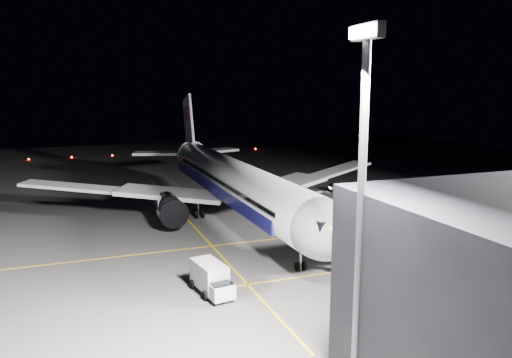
{
  "coord_description": "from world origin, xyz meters",
  "views": [
    {
      "loc": [
        62.19,
        -20.31,
        17.51
      ],
      "look_at": [
        3.09,
        1.91,
        6.0
      ],
      "focal_mm": 35.0,
      "sensor_mm": 36.0,
      "label": 1
    }
  ],
  "objects_px": {
    "airliner": "(232,181)",
    "floodlight_mast_south": "(361,187)",
    "baggage_tug": "(334,188)",
    "safety_cone_c": "(301,212)",
    "safety_cone_b": "(255,210)",
    "safety_cone_a": "(314,222)",
    "service_truck": "(212,278)",
    "jet_bridge": "(462,213)"
  },
  "relations": [
    {
      "from": "airliner",
      "to": "jet_bridge",
      "type": "relative_size",
      "value": 1.79
    },
    {
      "from": "safety_cone_a",
      "to": "airliner",
      "type": "bearing_deg",
      "value": -126.93
    },
    {
      "from": "safety_cone_b",
      "to": "airliner",
      "type": "bearing_deg",
      "value": -64.85
    },
    {
      "from": "airliner",
      "to": "floodlight_mast_south",
      "type": "bearing_deg",
      "value": -8.33
    },
    {
      "from": "floodlight_mast_south",
      "to": "safety_cone_c",
      "type": "xyz_separation_m",
      "value": [
        -39.28,
        15.6,
        -12.06
      ]
    },
    {
      "from": "safety_cone_a",
      "to": "safety_cone_b",
      "type": "relative_size",
      "value": 0.89
    },
    {
      "from": "jet_bridge",
      "to": "baggage_tug",
      "type": "bearing_deg",
      "value": 173.58
    },
    {
      "from": "baggage_tug",
      "to": "safety_cone_b",
      "type": "relative_size",
      "value": 3.64
    },
    {
      "from": "airliner",
      "to": "baggage_tug",
      "type": "bearing_deg",
      "value": 116.05
    },
    {
      "from": "jet_bridge",
      "to": "floodlight_mast_south",
      "type": "xyz_separation_m",
      "value": [
        18.0,
        -24.07,
        7.79
      ]
    },
    {
      "from": "safety_cone_a",
      "to": "safety_cone_c",
      "type": "relative_size",
      "value": 0.91
    },
    {
      "from": "jet_bridge",
      "to": "safety_cone_a",
      "type": "height_order",
      "value": "jet_bridge"
    },
    {
      "from": "service_truck",
      "to": "baggage_tug",
      "type": "distance_m",
      "value": 46.77
    },
    {
      "from": "floodlight_mast_south",
      "to": "safety_cone_a",
      "type": "distance_m",
      "value": 39.33
    },
    {
      "from": "baggage_tug",
      "to": "safety_cone_c",
      "type": "xyz_separation_m",
      "value": [
        12.48,
        -12.28,
        -0.37
      ]
    },
    {
      "from": "baggage_tug",
      "to": "safety_cone_c",
      "type": "distance_m",
      "value": 17.51
    },
    {
      "from": "floodlight_mast_south",
      "to": "baggage_tug",
      "type": "bearing_deg",
      "value": 151.7
    },
    {
      "from": "safety_cone_b",
      "to": "safety_cone_c",
      "type": "height_order",
      "value": "safety_cone_b"
    },
    {
      "from": "floodlight_mast_south",
      "to": "service_truck",
      "type": "bearing_deg",
      "value": -168.21
    },
    {
      "from": "jet_bridge",
      "to": "safety_cone_c",
      "type": "xyz_separation_m",
      "value": [
        -21.28,
        -8.47,
        -4.27
      ]
    },
    {
      "from": "safety_cone_b",
      "to": "floodlight_mast_south",
      "type": "bearing_deg",
      "value": -13.12
    },
    {
      "from": "airliner",
      "to": "service_truck",
      "type": "distance_m",
      "value": 26.05
    },
    {
      "from": "jet_bridge",
      "to": "safety_cone_b",
      "type": "height_order",
      "value": "jet_bridge"
    },
    {
      "from": "safety_cone_a",
      "to": "baggage_tug",
      "type": "bearing_deg",
      "value": 143.86
    },
    {
      "from": "floodlight_mast_south",
      "to": "safety_cone_b",
      "type": "relative_size",
      "value": 32.2
    },
    {
      "from": "airliner",
      "to": "safety_cone_c",
      "type": "height_order",
      "value": "airliner"
    },
    {
      "from": "baggage_tug",
      "to": "safety_cone_b",
      "type": "bearing_deg",
      "value": -51.67
    },
    {
      "from": "baggage_tug",
      "to": "safety_cone_c",
      "type": "relative_size",
      "value": 3.71
    },
    {
      "from": "floodlight_mast_south",
      "to": "jet_bridge",
      "type": "bearing_deg",
      "value": 126.79
    },
    {
      "from": "jet_bridge",
      "to": "safety_cone_b",
      "type": "bearing_deg",
      "value": -150.61
    },
    {
      "from": "jet_bridge",
      "to": "service_truck",
      "type": "distance_m",
      "value": 27.84
    },
    {
      "from": "service_truck",
      "to": "safety_cone_b",
      "type": "relative_size",
      "value": 8.56
    },
    {
      "from": "airliner",
      "to": "baggage_tug",
      "type": "relative_size",
      "value": 26.31
    },
    {
      "from": "service_truck",
      "to": "floodlight_mast_south",
      "type": "bearing_deg",
      "value": 3.08
    },
    {
      "from": "baggage_tug",
      "to": "floodlight_mast_south",
      "type": "bearing_deg",
      "value": -16.21
    },
    {
      "from": "jet_bridge",
      "to": "safety_cone_a",
      "type": "relative_size",
      "value": 59.95
    },
    {
      "from": "airliner",
      "to": "service_truck",
      "type": "xyz_separation_m",
      "value": [
        23.93,
        -9.59,
        -3.73
      ]
    },
    {
      "from": "safety_cone_a",
      "to": "service_truck",
      "type": "bearing_deg",
      "value": -47.5
    },
    {
      "from": "safety_cone_b",
      "to": "safety_cone_c",
      "type": "bearing_deg",
      "value": 56.63
    },
    {
      "from": "airliner",
      "to": "service_truck",
      "type": "bearing_deg",
      "value": -21.85
    },
    {
      "from": "jet_bridge",
      "to": "safety_cone_b",
      "type": "distance_m",
      "value": 28.96
    },
    {
      "from": "airliner",
      "to": "safety_cone_a",
      "type": "relative_size",
      "value": 107.15
    }
  ]
}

